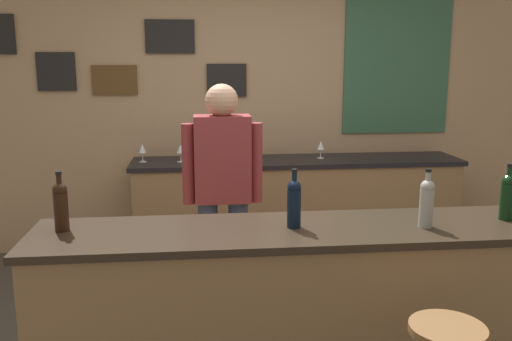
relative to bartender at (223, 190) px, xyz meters
The scene contains 13 objects.
back_wall 1.72m from the bartender, 78.01° to the left, with size 6.00×0.09×2.80m.
bar_counter 0.99m from the bartender, 68.55° to the right, with size 2.66×0.60×0.92m.
side_counter 1.51m from the bartender, 59.95° to the left, with size 2.91×0.56×0.90m.
bartender is the anchor object (origin of this frame).
wine_bottle_a 1.13m from the bartender, 138.82° to the right, with size 0.07×0.07×0.31m.
wine_bottle_b 0.88m from the bartender, 67.82° to the right, with size 0.07×0.07×0.31m.
wine_bottle_c 1.33m from the bartender, 40.99° to the right, with size 0.07×0.07×0.31m.
wine_bottle_d 1.69m from the bartender, 27.91° to the right, with size 0.07×0.07×0.31m.
wine_glass_a 1.40m from the bartender, 116.77° to the left, with size 0.07×0.07×0.16m.
wine_glass_b 1.25m from the bartender, 104.14° to the left, with size 0.07×0.07×0.16m.
wine_glass_c 1.22m from the bartender, 98.34° to the left, with size 0.07×0.07×0.16m.
wine_glass_d 1.35m from the bartender, 76.79° to the left, with size 0.07×0.07×0.16m.
wine_glass_e 1.57m from the bartender, 53.52° to the left, with size 0.07×0.07×0.16m.
Camera 1 is at (-0.47, -3.07, 1.77)m, focal length 38.49 mm.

